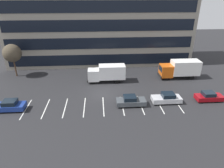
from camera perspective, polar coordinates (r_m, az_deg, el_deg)
name	(u,v)px	position (r m, az deg, el deg)	size (l,w,h in m)	color
ground_plane	(103,95)	(32.53, -2.69, -3.19)	(120.00, 120.00, 0.00)	#262628
office_building	(100,23)	(47.06, -3.57, 17.19)	(40.75, 10.80, 18.00)	gray
lot_markings	(103,106)	(29.47, -2.50, -6.41)	(22.54, 5.40, 0.01)	silver
box_truck_orange	(180,68)	(40.40, 19.07, 4.27)	(7.62, 2.52, 3.53)	#D85914
box_truck_white	(107,73)	(36.59, -1.40, 3.28)	(6.97, 2.31, 3.23)	white
sedan_charcoal	(131,101)	(29.44, 5.41, -4.89)	(4.32, 1.81, 1.55)	#474C51
sedan_navy	(9,106)	(31.66, -27.51, -5.58)	(4.42, 1.85, 1.58)	navy
sedan_silver	(167,98)	(31.13, 15.48, -3.97)	(4.39, 1.84, 1.57)	silver
sedan_maroon	(209,97)	(34.02, 26.16, -3.28)	(4.13, 1.73, 1.48)	maroon
bare_tree	(12,53)	(42.79, -26.86, 7.92)	(3.44, 3.44, 6.46)	#473323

